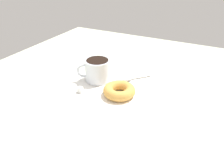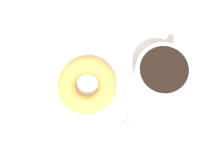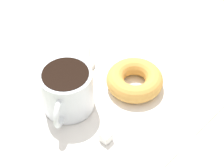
{
  "view_description": "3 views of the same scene",
  "coord_description": "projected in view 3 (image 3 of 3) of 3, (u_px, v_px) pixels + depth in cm",
  "views": [
    {
      "loc": [
        26.77,
        -60.68,
        40.02
      ],
      "look_at": [
        -2.93,
        -2.2,
        2.3
      ],
      "focal_mm": 35.0,
      "sensor_mm": 36.0,
      "label": 1
    },
    {
      "loc": [
        3.58,
        8.17,
        57.03
      ],
      "look_at": [
        -2.93,
        -2.2,
        2.3
      ],
      "focal_mm": 50.0,
      "sensor_mm": 36.0,
      "label": 2
    },
    {
      "loc": [
        -38.25,
        -33.97,
        52.87
      ],
      "look_at": [
        -2.93,
        -2.2,
        2.3
      ],
      "focal_mm": 60.0,
      "sensor_mm": 36.0,
      "label": 3
    }
  ],
  "objects": [
    {
      "name": "donut",
      "position": [
        135.0,
        80.0,
        0.71
      ],
      "size": [
        10.78,
        10.78,
        3.36
      ],
      "primitive_type": "torus",
      "color": "gold",
      "rests_on": "napkin"
    },
    {
      "name": "ground_plane",
      "position": [
        114.0,
        82.0,
        0.74
      ],
      "size": [
        120.0,
        120.0,
        2.0
      ],
      "primitive_type": "cube",
      "color": "beige"
    },
    {
      "name": "sugar_cube",
      "position": [
        106.0,
        137.0,
        0.63
      ],
      "size": [
        1.71,
        1.71,
        1.71
      ],
      "primitive_type": "cube",
      "color": "white",
      "rests_on": "napkin"
    },
    {
      "name": "napkin",
      "position": [
        112.0,
        92.0,
        0.71
      ],
      "size": [
        35.7,
        35.7,
        0.3
      ],
      "primitive_type": "cube",
      "rotation": [
        0.0,
        0.0,
        -0.03
      ],
      "color": "white",
      "rests_on": "ground_plane"
    },
    {
      "name": "coffee_cup",
      "position": [
        67.0,
        90.0,
        0.65
      ],
      "size": [
        11.41,
        9.24,
        8.14
      ],
      "color": "silver",
      "rests_on": "napkin"
    },
    {
      "name": "spoon",
      "position": [
        89.0,
        59.0,
        0.76
      ],
      "size": [
        9.22,
        9.53,
        0.9
      ],
      "color": "#B7B2A8",
      "rests_on": "napkin"
    }
  ]
}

